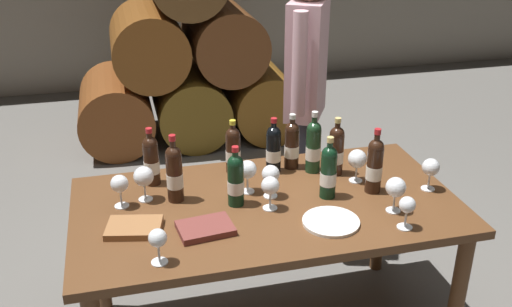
{
  "coord_description": "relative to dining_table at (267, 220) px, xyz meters",
  "views": [
    {
      "loc": [
        -0.59,
        -2.17,
        2.06
      ],
      "look_at": [
        0.0,
        0.2,
        0.91
      ],
      "focal_mm": 40.9,
      "sensor_mm": 36.0,
      "label": 1
    }
  ],
  "objects": [
    {
      "name": "wine_glass_1",
      "position": [
        0.5,
        -0.34,
        0.19
      ],
      "size": [
        0.07,
        0.07,
        0.14
      ],
      "color": "white",
      "rests_on": "dining_table"
    },
    {
      "name": "sommelier_presenting",
      "position": [
        0.42,
        0.75,
        0.37
      ],
      "size": [
        0.31,
        0.44,
        1.72
      ],
      "color": "#383842",
      "rests_on": "ground_plane"
    },
    {
      "name": "wine_bottle_7",
      "position": [
        0.3,
        0.25,
        0.23
      ],
      "size": [
        0.07,
        0.07,
        0.31
      ],
      "color": "#19381E",
      "rests_on": "dining_table"
    },
    {
      "name": "wine_glass_9",
      "position": [
        0.76,
        -0.06,
        0.2
      ],
      "size": [
        0.08,
        0.08,
        0.15
      ],
      "color": "white",
      "rests_on": "dining_table"
    },
    {
      "name": "wine_glass_2",
      "position": [
        0.46,
        0.1,
        0.2
      ],
      "size": [
        0.09,
        0.09,
        0.16
      ],
      "color": "white",
      "rests_on": "dining_table"
    },
    {
      "name": "wine_glass_0",
      "position": [
        -0.51,
        -0.34,
        0.19
      ],
      "size": [
        0.07,
        0.07,
        0.15
      ],
      "color": "white",
      "rests_on": "dining_table"
    },
    {
      "name": "wine_glass_6",
      "position": [
        -0.63,
        0.12,
        0.2
      ],
      "size": [
        0.08,
        0.08,
        0.15
      ],
      "color": "white",
      "rests_on": "dining_table"
    },
    {
      "name": "wine_bottle_1",
      "position": [
        0.4,
        0.2,
        0.22
      ],
      "size": [
        0.07,
        0.07,
        0.29
      ],
      "color": "black",
      "rests_on": "dining_table"
    },
    {
      "name": "wine_glass_5",
      "position": [
        -0.52,
        0.16,
        0.21
      ],
      "size": [
        0.09,
        0.09,
        0.16
      ],
      "color": "white",
      "rests_on": "dining_table"
    },
    {
      "name": "barrel_stack",
      "position": [
        0.0,
        2.6,
        -0.01
      ],
      "size": [
        1.86,
        0.9,
        1.69
      ],
      "color": "brown",
      "rests_on": "ground_plane"
    },
    {
      "name": "wine_glass_8",
      "position": [
        -0.0,
        -0.05,
        0.2
      ],
      "size": [
        0.08,
        0.08,
        0.15
      ],
      "color": "white",
      "rests_on": "dining_table"
    },
    {
      "name": "wine_bottle_5",
      "position": [
        -0.39,
        0.12,
        0.23
      ],
      "size": [
        0.07,
        0.07,
        0.32
      ],
      "color": "black",
      "rests_on": "dining_table"
    },
    {
      "name": "dining_table",
      "position": [
        0.0,
        0.0,
        0.0
      ],
      "size": [
        1.7,
        0.9,
        0.76
      ],
      "color": "brown",
      "rests_on": "ground_plane"
    },
    {
      "name": "wine_bottle_4",
      "position": [
        -0.14,
        0.02,
        0.21
      ],
      "size": [
        0.07,
        0.07,
        0.28
      ],
      "color": "black",
      "rests_on": "dining_table"
    },
    {
      "name": "wine_bottle_9",
      "position": [
        0.11,
        0.29,
        0.21
      ],
      "size": [
        0.07,
        0.07,
        0.28
      ],
      "color": "black",
      "rests_on": "dining_table"
    },
    {
      "name": "wine_bottle_0",
      "position": [
        0.21,
        0.31,
        0.21
      ],
      "size": [
        0.07,
        0.07,
        0.28
      ],
      "color": "black",
      "rests_on": "dining_table"
    },
    {
      "name": "wine_bottle_2",
      "position": [
        0.28,
        -0.01,
        0.22
      ],
      "size": [
        0.07,
        0.07,
        0.29
      ],
      "color": "black",
      "rests_on": "dining_table"
    },
    {
      "name": "wine_glass_4",
      "position": [
        0.51,
        -0.2,
        0.2
      ],
      "size": [
        0.09,
        0.09,
        0.16
      ],
      "color": "white",
      "rests_on": "dining_table"
    },
    {
      "name": "tasting_notebook",
      "position": [
        -0.3,
        -0.16,
        0.11
      ],
      "size": [
        0.24,
        0.18,
        0.03
      ],
      "primitive_type": "cube",
      "rotation": [
        0.0,
        0.0,
        0.12
      ],
      "color": "brown",
      "rests_on": "dining_table"
    },
    {
      "name": "wine_bottle_6",
      "position": [
        -0.47,
        0.3,
        0.21
      ],
      "size": [
        0.07,
        0.07,
        0.28
      ],
      "color": "black",
      "rests_on": "dining_table"
    },
    {
      "name": "wine_bottle_8",
      "position": [
        0.5,
        -0.01,
        0.22
      ],
      "size": [
        0.07,
        0.07,
        0.31
      ],
      "color": "black",
      "rests_on": "dining_table"
    },
    {
      "name": "leather_ledger",
      "position": [
        -0.58,
        -0.09,
        0.11
      ],
      "size": [
        0.25,
        0.2,
        0.03
      ],
      "primitive_type": "cube",
      "rotation": [
        0.0,
        0.0,
        -0.22
      ],
      "color": "#936038",
      "rests_on": "dining_table"
    },
    {
      "name": "wine_glass_7",
      "position": [
        -0.06,
        0.12,
        0.2
      ],
      "size": [
        0.08,
        0.08,
        0.16
      ],
      "color": "white",
      "rests_on": "dining_table"
    },
    {
      "name": "wine_glass_3",
      "position": [
        0.03,
        0.05,
        0.2
      ],
      "size": [
        0.08,
        0.08,
        0.15
      ],
      "color": "white",
      "rests_on": "dining_table"
    },
    {
      "name": "serving_plate",
      "position": [
        0.22,
        -0.23,
        0.1
      ],
      "size": [
        0.24,
        0.24,
        0.01
      ],
      "primitive_type": "cylinder",
      "color": "white",
      "rests_on": "dining_table"
    },
    {
      "name": "wine_bottle_3",
      "position": [
        -0.08,
        0.34,
        0.21
      ],
      "size": [
        0.07,
        0.07,
        0.27
      ],
      "color": "black",
      "rests_on": "dining_table"
    }
  ]
}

